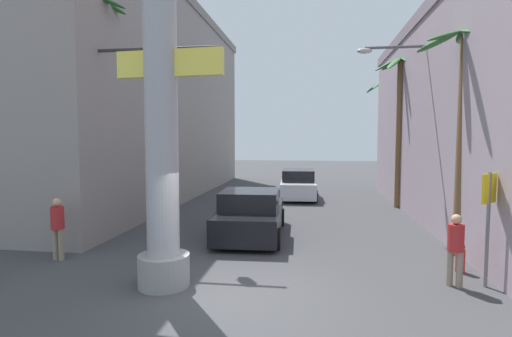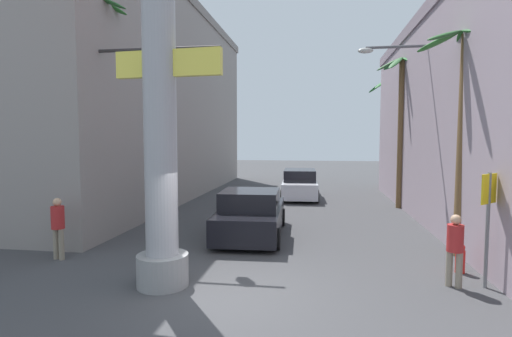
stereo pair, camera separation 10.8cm
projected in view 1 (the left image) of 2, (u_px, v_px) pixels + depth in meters
ground_plane at (275, 210)px, 18.13m from camera, size 84.07×84.07×0.00m
building_left at (121, 101)px, 22.34m from camera, size 8.80×22.48×10.68m
neon_sign_pole at (161, 91)px, 8.43m from camera, size 2.68×1.12×9.31m
street_lamp at (416, 114)px, 14.60m from camera, size 2.67×0.28×6.71m
crossing_sign at (488, 212)px, 8.57m from camera, size 0.47×0.47×2.51m
traffic_light_mast at (111, 107)px, 12.04m from camera, size 5.00×0.32×5.96m
car_lead at (251, 215)px, 13.18m from camera, size 2.23×4.69×1.56m
car_far at (298, 184)px, 21.80m from camera, size 2.11×4.69×1.56m
palm_tree_far_right at (384, 124)px, 26.67m from camera, size 2.77×2.84×7.24m
palm_tree_near_left at (77, 88)px, 12.51m from camera, size 2.94×2.91×7.91m
palm_tree_mid_right at (400, 110)px, 18.40m from camera, size 2.45×2.32×6.98m
palm_tree_near_right at (463, 120)px, 10.95m from camera, size 2.35×2.36×6.22m
pedestrian_curb_left at (58, 224)px, 10.56m from camera, size 0.41×0.41×1.66m
pedestrian_by_sign at (456, 245)px, 8.65m from camera, size 0.47×0.47×1.59m
fire_hydrant at (460, 258)px, 9.63m from camera, size 0.22×0.22×0.72m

